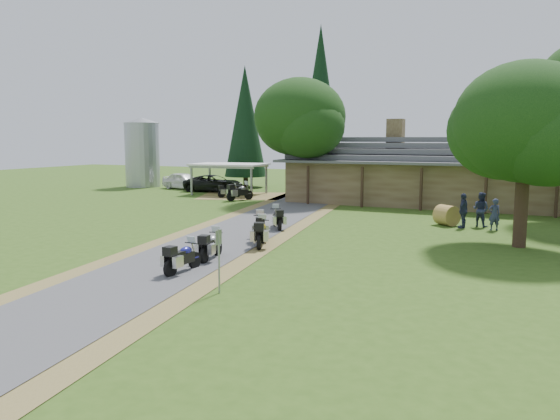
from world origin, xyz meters
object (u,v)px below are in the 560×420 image
at_px(carport, 229,179).
at_px(motorcycle_row_b, 211,244).
at_px(silo, 142,152).
at_px(lodge, 432,170).
at_px(car_dark_suv, 214,179).
at_px(motorcycle_carport_a, 229,190).
at_px(motorcycle_row_e, 277,217).
at_px(hay_bale, 447,215).
at_px(motorcycle_row_d, 260,226).
at_px(car_white_sedan, 184,179).
at_px(motorcycle_row_a, 183,256).
at_px(motorcycle_row_c, 261,231).
at_px(motorcycle_carport_b, 240,191).

distance_m(carport, motorcycle_row_b, 25.36).
relative_size(silo, motorcycle_row_b, 3.72).
bearing_deg(lodge, car_dark_suv, 177.39).
bearing_deg(motorcycle_carport_a, motorcycle_row_e, -95.21).
height_order(carport, hay_bale, carport).
bearing_deg(motorcycle_row_d, car_white_sedan, 14.81).
relative_size(motorcycle_row_a, motorcycle_row_d, 0.90).
xyz_separation_m(motorcycle_row_a, hay_bale, (7.12, 14.87, -0.05)).
bearing_deg(hay_bale, motorcycle_row_c, -125.18).
distance_m(lodge, car_white_sedan, 23.03).
xyz_separation_m(lodge, car_white_sedan, (-22.92, 1.76, -1.47)).
bearing_deg(motorcycle_row_c, motorcycle_row_b, 148.43).
relative_size(lodge, hay_bale, 19.21).
bearing_deg(motorcycle_carport_a, lodge, -33.73).
relative_size(car_dark_suv, motorcycle_carport_a, 3.48).
bearing_deg(lodge, motorcycle_row_b, -102.09).
height_order(silo, car_white_sedan, silo).
bearing_deg(motorcycle_row_e, hay_bale, -92.45).
xyz_separation_m(silo, motorcycle_row_b, (23.27, -25.28, -2.75)).
relative_size(motorcycle_row_b, motorcycle_carport_b, 0.86).
relative_size(motorcycle_row_b, motorcycle_carport_a, 1.08).
bearing_deg(motorcycle_row_c, lodge, -32.79).
height_order(carport, motorcycle_row_d, carport).
bearing_deg(motorcycle_row_e, motorcycle_row_c, 161.85).
xyz_separation_m(motorcycle_row_b, motorcycle_row_d, (-0.10, 4.54, 0.05)).
distance_m(lodge, motorcycle_carport_a, 15.82).
bearing_deg(motorcycle_row_a, motorcycle_row_b, 7.91).
bearing_deg(motorcycle_row_d, lodge, -42.22).
bearing_deg(motorcycle_row_e, motorcycle_row_d, 156.22).
relative_size(motorcycle_row_d, hay_bale, 1.76).
distance_m(motorcycle_row_d, motorcycle_carport_b, 16.48).
bearing_deg(silo, motorcycle_row_e, -37.84).
height_order(silo, carport, silo).
bearing_deg(car_white_sedan, silo, 96.99).
xyz_separation_m(motorcycle_row_d, motorcycle_carport_a, (-10.47, 15.52, -0.10)).
relative_size(carport, motorcycle_row_d, 3.08).
bearing_deg(motorcycle_row_b, car_white_sedan, 26.68).
relative_size(carport, motorcycle_row_e, 3.32).
relative_size(silo, motorcycle_carport_a, 4.02).
bearing_deg(lodge, motorcycle_row_a, -100.64).
height_order(lodge, motorcycle_row_a, lodge).
bearing_deg(car_white_sedan, lodge, -80.11).
bearing_deg(motorcycle_row_d, motorcycle_row_b, 154.35).
bearing_deg(carport, motorcycle_row_e, -57.90).
height_order(car_white_sedan, motorcycle_row_b, car_white_sedan).
xyz_separation_m(motorcycle_row_a, motorcycle_row_e, (-0.87, 9.95, 0.01)).
bearing_deg(carport, motorcycle_carport_b, -56.48).
bearing_deg(motorcycle_carport_b, motorcycle_row_a, -129.95).
relative_size(motorcycle_row_a, motorcycle_carport_a, 1.06).
bearing_deg(motorcycle_carport_b, carport, 65.46).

